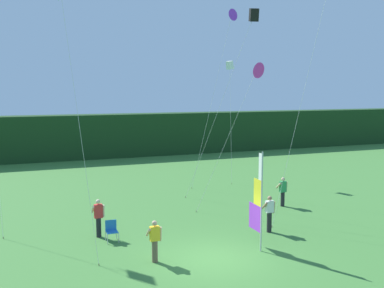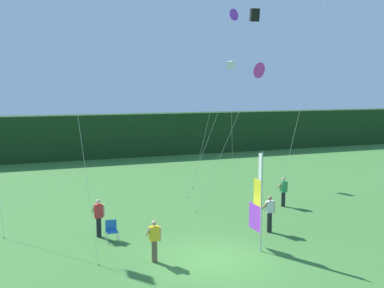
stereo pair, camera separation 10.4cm
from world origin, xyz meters
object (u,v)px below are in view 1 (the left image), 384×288
object	(u,v)px
kite_magenta_delta_2	(256,70)
banner_flag	(258,202)
person_far_right	(269,213)
person_far_left	(155,240)
person_near_banner	(98,217)
kite_white_box_0	(230,66)
kite_purple_delta_6	(231,16)
person_mid_field	(283,191)
kite_black_box_5	(253,16)
folding_chair	(112,229)

from	to	relation	value
kite_magenta_delta_2	banner_flag	bearing A→B (deg)	-117.78
person_far_right	person_far_left	bearing A→B (deg)	-165.43
person_near_banner	person_far_left	bearing A→B (deg)	-67.23
person_far_left	kite_white_box_0	size ratio (longest dim) A/B	0.19
kite_white_box_0	kite_purple_delta_6	bearing A→B (deg)	-114.69
person_mid_field	kite_black_box_5	xyz separation A→B (m)	(-1.11, 1.67, 9.65)
person_far_right	kite_white_box_0	world-z (taller)	kite_white_box_0
banner_flag	folding_chair	bearing A→B (deg)	150.51
kite_magenta_delta_2	person_mid_field	bearing A→B (deg)	-1.65
kite_white_box_0	kite_purple_delta_6	distance (m)	4.56
kite_white_box_0	person_near_banner	bearing A→B (deg)	-137.52
person_near_banner	person_mid_field	size ratio (longest dim) A/B	1.04
person_mid_field	person_far_left	world-z (taller)	person_mid_field
folding_chair	kite_purple_delta_6	size ratio (longest dim) A/B	0.08
kite_white_box_0	kite_black_box_5	size ratio (longest dim) A/B	0.78
kite_magenta_delta_2	kite_white_box_0	bearing A→B (deg)	72.95
person_near_banner	folding_chair	distance (m)	0.93
banner_flag	person_far_right	distance (m)	2.51
person_far_left	kite_magenta_delta_2	bearing A→B (deg)	36.18
kite_black_box_5	kite_purple_delta_6	size ratio (longest dim) A/B	0.94
banner_flag	person_mid_field	world-z (taller)	banner_flag
person_far_right	person_near_banner	bearing A→B (deg)	164.12
person_far_left	kite_purple_delta_6	distance (m)	17.16
folding_chair	kite_black_box_5	world-z (taller)	kite_black_box_5
person_far_right	kite_black_box_5	world-z (taller)	kite_black_box_5
kite_purple_delta_6	kite_black_box_5	bearing A→B (deg)	-98.48
person_near_banner	person_far_right	distance (m)	7.67
person_far_left	folding_chair	distance (m)	3.12
person_near_banner	kite_purple_delta_6	world-z (taller)	kite_purple_delta_6
person_mid_field	banner_flag	bearing A→B (deg)	-130.87
banner_flag	person_far_left	distance (m)	4.44
person_far_left	person_far_right	bearing A→B (deg)	14.57
banner_flag	kite_black_box_5	bearing A→B (deg)	63.52
person_mid_field	person_far_right	xyz separation A→B (m)	(-3.03, -3.63, 0.03)
folding_chair	kite_magenta_delta_2	world-z (taller)	kite_magenta_delta_2
person_mid_field	kite_magenta_delta_2	bearing A→B (deg)	178.35
person_far_left	folding_chair	bearing A→B (deg)	110.53
banner_flag	person_near_banner	bearing A→B (deg)	147.11
kite_magenta_delta_2	kite_purple_delta_6	distance (m)	6.88
kite_magenta_delta_2	person_far_right	bearing A→B (deg)	-108.87
kite_black_box_5	kite_purple_delta_6	bearing A→B (deg)	81.52
person_far_right	kite_magenta_delta_2	size ratio (longest dim) A/B	0.21
folding_chair	kite_black_box_5	distance (m)	13.93
person_far_left	kite_purple_delta_6	size ratio (longest dim) A/B	0.14
folding_chair	person_far_right	bearing A→B (deg)	-11.25
person_far_right	kite_white_box_0	xyz separation A→B (m)	(3.96, 12.48, 7.27)
person_near_banner	person_mid_field	bearing A→B (deg)	8.38
folding_chair	kite_white_box_0	distance (m)	17.34
folding_chair	kite_black_box_5	size ratio (longest dim) A/B	0.08
person_far_left	kite_black_box_5	distance (m)	14.16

